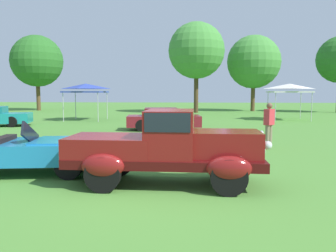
{
  "coord_description": "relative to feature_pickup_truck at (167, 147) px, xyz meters",
  "views": [
    {
      "loc": [
        0.87,
        -7.25,
        2.1
      ],
      "look_at": [
        0.1,
        2.56,
        1.11
      ],
      "focal_mm": 36.1,
      "sensor_mm": 36.0,
      "label": 1
    }
  ],
  "objects": [
    {
      "name": "treeline_center",
      "position": [
        7.01,
        30.22,
        4.46
      ],
      "size": [
        5.75,
        5.75,
        8.22
      ],
      "color": "brown",
      "rests_on": "ground_plane"
    },
    {
      "name": "show_car_burgundy",
      "position": [
        -1.09,
        11.02,
        -0.27
      ],
      "size": [
        4.19,
        2.13,
        1.22
      ],
      "color": "maroon",
      "rests_on": "ground_plane"
    },
    {
      "name": "treeline_mid_left",
      "position": [
        0.78,
        26.84,
        5.33
      ],
      "size": [
        5.62,
        5.62,
        9.02
      ],
      "color": "#47331E",
      "rests_on": "ground_plane"
    },
    {
      "name": "feature_pickup_truck",
      "position": [
        0.0,
        0.0,
        0.0
      ],
      "size": [
        4.47,
        1.85,
        1.7
      ],
      "color": "#400B0B",
      "rests_on": "ground_plane"
    },
    {
      "name": "neighbor_convertible",
      "position": [
        -3.75,
        0.82,
        -0.29
      ],
      "size": [
        4.71,
        2.36,
        1.4
      ],
      "color": "#1E7AB7",
      "rests_on": "ground_plane"
    },
    {
      "name": "ground_plane",
      "position": [
        -0.25,
        -0.25,
        -0.87
      ],
      "size": [
        120.0,
        120.0,
        0.0
      ],
      "primitive_type": "plane",
      "color": "#4C8433"
    },
    {
      "name": "canopy_tent_center_field",
      "position": [
        7.67,
        18.46,
        1.56
      ],
      "size": [
        2.81,
        2.81,
        2.71
      ],
      "color": "#B7B7BC",
      "rests_on": "ground_plane"
    },
    {
      "name": "canopy_tent_left_field",
      "position": [
        -7.41,
        17.02,
        1.55
      ],
      "size": [
        2.8,
        2.8,
        2.71
      ],
      "color": "#B7B7BC",
      "rests_on": "ground_plane"
    },
    {
      "name": "spectator_between_cars",
      "position": [
        3.44,
        5.44,
        0.05
      ],
      "size": [
        0.45,
        0.46,
        1.69
      ],
      "color": "#7F7056",
      "rests_on": "ground_plane"
    },
    {
      "name": "treeline_far_left",
      "position": [
        -17.05,
        29.64,
        4.67
      ],
      "size": [
        5.75,
        5.75,
        8.42
      ],
      "color": "brown",
      "rests_on": "ground_plane"
    }
  ]
}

